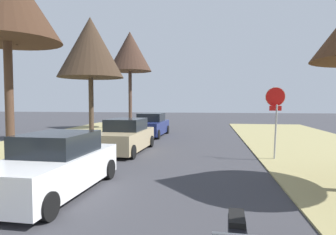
{
  "coord_description": "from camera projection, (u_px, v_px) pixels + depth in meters",
  "views": [
    {
      "loc": [
        1.6,
        -1.34,
        2.43
      ],
      "look_at": [
        -0.13,
        10.82,
        1.74
      ],
      "focal_mm": 31.59,
      "sensor_mm": 36.0,
      "label": 1
    }
  ],
  "objects": [
    {
      "name": "street_tree_left_far",
      "position": [
        130.0,
        52.0,
        25.33
      ],
      "size": [
        3.72,
        3.72,
        8.32
      ],
      "color": "#4A352C",
      "rests_on": "grass_verge_left"
    },
    {
      "name": "street_tree_left_mid_b",
      "position": [
        90.0,
        48.0,
        18.03
      ],
      "size": [
        4.0,
        4.0,
        7.49
      ],
      "color": "#46372A",
      "rests_on": "grass_verge_left"
    },
    {
      "name": "parked_sedan_white",
      "position": [
        55.0,
        166.0,
        7.77
      ],
      "size": [
        2.08,
        4.46,
        1.57
      ],
      "color": "white",
      "rests_on": "ground"
    },
    {
      "name": "street_tree_left_mid_a",
      "position": [
        6.0,
        0.0,
        10.41
      ],
      "size": [
        3.76,
        3.76,
        7.48
      ],
      "color": "#4B3426",
      "rests_on": "grass_verge_left"
    },
    {
      "name": "parked_sedan_tan",
      "position": [
        125.0,
        137.0,
        14.12
      ],
      "size": [
        2.08,
        4.46,
        1.57
      ],
      "color": "tan",
      "rests_on": "ground"
    },
    {
      "name": "parked_sedan_navy",
      "position": [
        151.0,
        125.0,
        20.55
      ],
      "size": [
        2.08,
        4.46,
        1.57
      ],
      "color": "navy",
      "rests_on": "ground"
    },
    {
      "name": "stop_sign_far",
      "position": [
        275.0,
        107.0,
        12.04
      ],
      "size": [
        0.81,
        0.44,
        2.96
      ],
      "color": "#9EA0A5",
      "rests_on": "grass_verge_right"
    }
  ]
}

